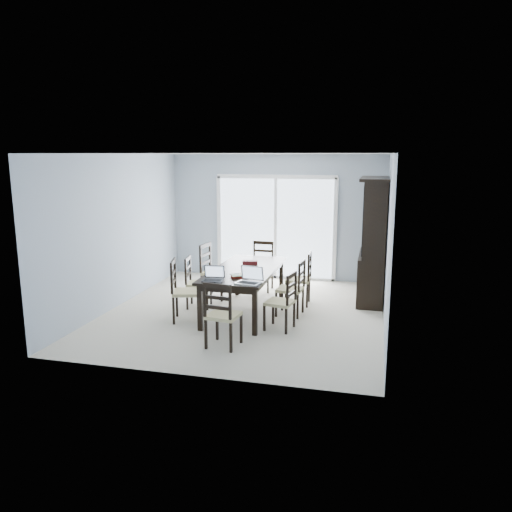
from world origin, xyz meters
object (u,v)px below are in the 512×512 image
object	(u,v)px
dining_table	(245,273)
laptop_silver	(248,280)
chair_left_mid	(194,277)
china_hutch	(373,242)
chair_right_far	(303,273)
chair_left_near	(181,284)
chair_end_near	(221,308)
hot_tub	(250,243)
chair_left_far	(211,265)
game_box	(250,262)
chair_end_far	(262,260)
cell_phone	(218,283)
chair_right_near	(285,295)
laptop_dark	(213,278)
chair_right_mid	(295,282)

from	to	relation	value
dining_table	laptop_silver	distance (m)	0.99
chair_left_mid	laptop_silver	world-z (taller)	chair_left_mid
china_hutch	chair_right_far	size ratio (longest dim) A/B	2.03
dining_table	chair_left_near	world-z (taller)	chair_left_near
chair_end_near	chair_left_near	bearing A→B (deg)	141.34
laptop_silver	hot_tub	bearing A→B (deg)	114.13
china_hutch	chair_left_mid	world-z (taller)	china_hutch
chair_left_near	laptop_silver	world-z (taller)	chair_left_near
chair_left_far	game_box	size ratio (longest dim) A/B	4.50
chair_left_near	chair_end_near	distance (m)	1.37
dining_table	laptop_silver	bearing A→B (deg)	-71.92
chair_left_near	game_box	world-z (taller)	chair_left_near
chair_end_far	cell_phone	distance (m)	2.52
chair_left_mid	hot_tub	world-z (taller)	hot_tub
chair_left_near	chair_right_near	world-z (taller)	chair_left_near
chair_end_near	laptop_silver	world-z (taller)	chair_end_near
chair_right_far	chair_end_far	world-z (taller)	same
game_box	chair_right_near	bearing A→B (deg)	-51.48
chair_left_near	chair_end_near	xyz separation A→B (m)	(0.97, -0.97, -0.03)
chair_left_mid	cell_phone	size ratio (longest dim) A/B	8.90
chair_right_far	chair_end_near	xyz separation A→B (m)	(-0.77, -2.30, -0.00)
chair_end_near	game_box	distance (m)	1.95
laptop_dark	cell_phone	xyz separation A→B (m)	(0.12, -0.10, -0.05)
chair_right_near	laptop_dark	size ratio (longest dim) A/B	3.07
laptop_dark	laptop_silver	xyz separation A→B (m)	(0.55, -0.03, 0.01)
chair_end_near	cell_phone	bearing A→B (deg)	117.00
chair_right_near	chair_end_near	xyz separation A→B (m)	(-0.70, -0.93, 0.03)
china_hutch	chair_left_mid	size ratio (longest dim) A/B	2.16
china_hutch	chair_end_near	distance (m)	3.47
chair_end_far	chair_right_near	bearing A→B (deg)	112.15
dining_table	chair_left_mid	world-z (taller)	chair_left_mid
dining_table	chair_right_mid	xyz separation A→B (m)	(0.83, 0.06, -0.11)
dining_table	game_box	size ratio (longest dim) A/B	8.59
chair_left_near	laptop_dark	world-z (taller)	chair_left_near
dining_table	hot_tub	world-z (taller)	hot_tub
chair_left_near	chair_right_far	distance (m)	2.19
chair_left_mid	game_box	size ratio (longest dim) A/B	3.97
laptop_dark	cell_phone	size ratio (longest dim) A/B	2.91
dining_table	chair_left_near	size ratio (longest dim) A/B	1.94
laptop_silver	cell_phone	size ratio (longest dim) A/B	3.40
chair_left_mid	dining_table	bearing A→B (deg)	75.34
chair_end_far	chair_end_near	bearing A→B (deg)	93.48
chair_left_near	china_hutch	bearing A→B (deg)	107.66
laptop_silver	chair_left_mid	bearing A→B (deg)	150.18
laptop_silver	chair_right_mid	bearing A→B (deg)	71.70
game_box	chair_left_far	bearing A→B (deg)	154.38
chair_left_near	laptop_dark	bearing A→B (deg)	51.64
chair_end_near	chair_end_far	world-z (taller)	chair_end_far
chair_right_near	hot_tub	xyz separation A→B (m)	(-1.67, 4.34, -0.02)
china_hutch	chair_right_near	distance (m)	2.33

